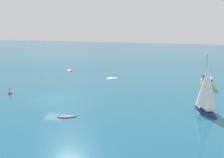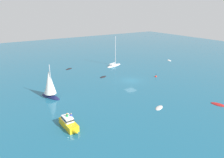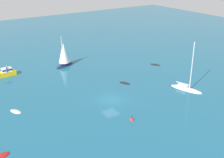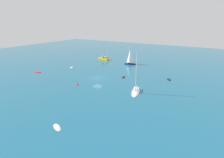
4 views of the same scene
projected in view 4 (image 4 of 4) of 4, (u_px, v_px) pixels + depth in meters
name	position (u px, v px, depth m)	size (l,w,h in m)	color
ground_plane	(97.00, 78.00, 51.04)	(160.00, 160.00, 0.00)	#1E607F
rib	(72.00, 68.00, 62.03)	(2.44, 1.84, 0.32)	silver
tender	(37.00, 72.00, 56.28)	(1.90, 2.87, 0.47)	#B21E1E
dinghy	(123.00, 77.00, 51.55)	(2.52, 1.82, 0.31)	black
powerboat	(103.00, 58.00, 73.44)	(1.66, 5.04, 2.20)	yellow
ketch	(130.00, 58.00, 65.79)	(3.21, 5.21, 7.29)	#191E4C
skiff	(169.00, 80.00, 49.47)	(2.66, 2.00, 0.34)	black
skiff_1	(57.00, 127.00, 27.57)	(1.85, 2.52, 0.34)	silver
yacht	(136.00, 91.00, 40.96)	(6.22, 3.41, 9.28)	white
channel_buoy	(77.00, 85.00, 45.69)	(0.62, 0.62, 1.14)	red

